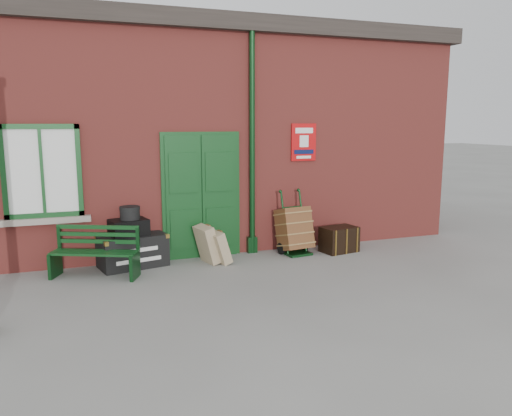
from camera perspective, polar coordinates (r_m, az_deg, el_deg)
name	(u,v)px	position (r m, az deg, el deg)	size (l,w,h in m)	color
ground	(243,278)	(7.94, -1.49, -8.01)	(80.00, 80.00, 0.00)	gray
station_building	(192,135)	(10.94, -7.34, 8.33)	(10.30, 4.30, 4.36)	#A83E36
bench	(96,251)	(8.31, -17.86, -4.66)	(1.40, 0.93, 0.84)	#103D17
houdini_trunk	(133,251)	(8.74, -13.91, -4.76)	(1.09, 0.60, 0.55)	black
strongbox	(129,227)	(8.64, -14.35, -2.15)	(0.60, 0.44, 0.27)	black
hatbox	(130,213)	(8.60, -14.22, -0.54)	(0.33, 0.33, 0.22)	black
suitcase_back	(207,244)	(8.71, -5.59, -4.14)	(0.19, 0.46, 0.65)	tan
suitcase_front	(219,247)	(8.67, -4.26, -4.50)	(0.17, 0.42, 0.56)	tan
porter_trolley	(294,230)	(9.32, 4.40, -2.48)	(0.64, 0.68, 1.16)	black
dark_trunk	(339,239)	(9.58, 9.48, -3.55)	(0.66, 0.43, 0.48)	black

